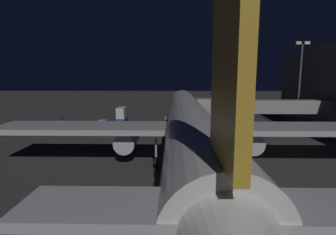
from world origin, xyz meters
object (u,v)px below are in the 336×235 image
object	(u,v)px
pushback_tug	(9,131)
baggage_tug_lead	(46,127)
jet_bridge	(254,107)
ops_van	(122,115)
ground_crew_by_belt_loader	(165,119)
airliner_at_gate	(189,124)
traffic_cone_nose_starboard	(172,124)
apron_floodlight_mast	(300,79)
traffic_cone_nose_port	(191,124)
baggage_tug_spare	(63,122)
baggage_container_near_belt	(102,123)

from	to	relation	value
pushback_tug	baggage_tug_lead	size ratio (longest dim) A/B	1.01
jet_bridge	ops_van	distance (m)	31.35
pushback_tug	ground_crew_by_belt_loader	xyz separation A→B (m)	(-30.58, -13.21, 0.26)
ops_van	baggage_tug_lead	size ratio (longest dim) A/B	2.19
airliner_at_gate	traffic_cone_nose_starboard	distance (m)	29.18
apron_floodlight_mast	traffic_cone_nose_starboard	bearing A→B (deg)	-5.68
traffic_cone_nose_port	pushback_tug	bearing A→B (deg)	16.39
traffic_cone_nose_starboard	airliner_at_gate	bearing A→B (deg)	94.40
baggage_tug_spare	traffic_cone_nose_port	bearing A→B (deg)	-179.64
apron_floodlight_mast	traffic_cone_nose_port	bearing A→B (deg)	-6.75
apron_floodlight_mast	jet_bridge	bearing A→B (deg)	32.57
baggage_container_near_belt	traffic_cone_nose_port	bearing A→B (deg)	-175.22
ops_van	pushback_tug	bearing A→B (deg)	34.55
airliner_at_gate	ops_van	bearing A→B (deg)	-65.11
ops_van	baggage_tug_lead	xyz separation A→B (m)	(14.24, 9.80, -1.20)
jet_bridge	ground_crew_by_belt_loader	size ratio (longest dim) A/B	13.63
baggage_tug_spare	baggage_container_near_belt	bearing A→B (deg)	171.19
airliner_at_gate	traffic_cone_nose_port	bearing A→B (deg)	-94.40
pushback_tug	apron_floodlight_mast	bearing A→B (deg)	-172.37
jet_bridge	ground_crew_by_belt_loader	bearing A→B (deg)	-36.35
apron_floodlight_mast	traffic_cone_nose_starboard	xyz separation A→B (m)	(27.70, -2.76, -10.58)
apron_floodlight_mast	baggage_tug_spare	distance (m)	54.66
baggage_tug_lead	pushback_tug	bearing A→B (deg)	34.63
jet_bridge	traffic_cone_nose_port	xyz separation A→B (m)	(11.33, -10.40, -5.45)
pushback_tug	traffic_cone_nose_port	distance (m)	38.23
ground_crew_by_belt_loader	traffic_cone_nose_starboard	xyz separation A→B (m)	(-1.69, 2.42, -0.76)
ground_crew_by_belt_loader	traffic_cone_nose_starboard	distance (m)	3.05
ops_van	traffic_cone_nose_starboard	size ratio (longest dim) A/B	10.83
traffic_cone_nose_port	baggage_tug_lead	bearing A→B (deg)	12.54
apron_floodlight_mast	traffic_cone_nose_port	size ratio (longest dim) A/B	34.20
pushback_tug	baggage_tug_spare	distance (m)	12.34
baggage_container_near_belt	traffic_cone_nose_starboard	size ratio (longest dim) A/B	3.27
pushback_tug	traffic_cone_nose_port	xyz separation A→B (m)	(-36.68, -10.79, -0.51)
ops_van	ground_crew_by_belt_loader	world-z (taller)	ops_van
baggage_tug_lead	traffic_cone_nose_port	xyz separation A→B (m)	(-31.06, -6.91, -0.51)
jet_bridge	baggage_tug_spare	distance (m)	43.21
baggage_tug_lead	ground_crew_by_belt_loader	distance (m)	26.65
apron_floodlight_mast	baggage_tug_spare	bearing A→B (deg)	-2.74
apron_floodlight_mast	traffic_cone_nose_port	distance (m)	25.74
baggage_tug_lead	ground_crew_by_belt_loader	bearing A→B (deg)	-159.51
baggage_tug_spare	apron_floodlight_mast	bearing A→B (deg)	177.26
airliner_at_gate	apron_floodlight_mast	size ratio (longest dim) A/B	3.16
ops_van	baggage_tug_spare	bearing A→B (deg)	12.80
airliner_at_gate	traffic_cone_nose_starboard	xyz separation A→B (m)	(2.20, -28.60, -5.33)
baggage_tug_spare	traffic_cone_nose_starboard	xyz separation A→B (m)	(-25.96, -0.19, -0.51)
airliner_at_gate	jet_bridge	size ratio (longest dim) A/B	2.32
airliner_at_gate	pushback_tug	world-z (taller)	airliner_at_gate
jet_bridge	baggage_tug_spare	world-z (taller)	jet_bridge
traffic_cone_nose_port	baggage_tug_spare	bearing A→B (deg)	0.36
baggage_tug_spare	baggage_container_near_belt	size ratio (longest dim) A/B	1.41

